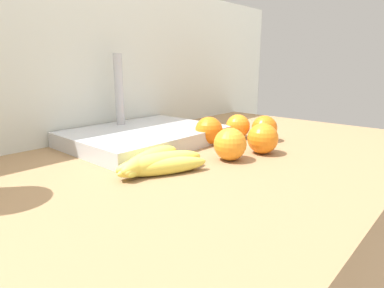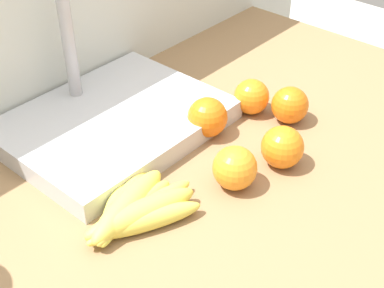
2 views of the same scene
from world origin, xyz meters
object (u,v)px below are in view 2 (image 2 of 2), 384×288
(orange_front, at_px, (290,105))
(sink_basin, at_px, (113,121))
(orange_back_right, at_px, (235,168))
(orange_center, at_px, (207,117))
(orange_far_right, at_px, (282,147))
(banana_bunch, at_px, (133,211))
(orange_right, at_px, (252,97))

(orange_front, height_order, sink_basin, sink_basin)
(orange_back_right, distance_m, orange_front, 0.22)
(orange_center, height_order, orange_far_right, same)
(banana_bunch, height_order, orange_front, orange_front)
(orange_back_right, distance_m, orange_far_right, 0.10)
(banana_bunch, distance_m, orange_back_right, 0.18)
(banana_bunch, bearing_deg, orange_right, 7.10)
(orange_center, xyz_separation_m, orange_back_right, (-0.08, -0.13, -0.00))
(banana_bunch, distance_m, orange_center, 0.25)
(orange_back_right, xyz_separation_m, orange_far_right, (0.10, -0.03, 0.00))
(orange_right, bearing_deg, orange_far_right, -125.68)
(orange_front, bearing_deg, orange_center, 146.98)
(orange_far_right, distance_m, orange_front, 0.14)
(orange_center, relative_size, orange_back_right, 1.01)
(orange_back_right, height_order, orange_far_right, same)
(orange_right, height_order, sink_basin, sink_basin)
(orange_far_right, bearing_deg, sink_basin, 112.93)
(orange_back_right, height_order, orange_right, orange_back_right)
(orange_center, distance_m, orange_back_right, 0.15)
(orange_back_right, bearing_deg, orange_front, 9.83)
(orange_center, height_order, sink_basin, sink_basin)
(orange_front, bearing_deg, banana_bunch, 175.82)
(orange_center, height_order, orange_front, orange_center)
(orange_back_right, distance_m, orange_right, 0.22)
(orange_center, bearing_deg, sink_basin, 127.92)
(orange_front, relative_size, sink_basin, 0.18)
(orange_right, distance_m, sink_basin, 0.27)
(orange_back_right, relative_size, orange_front, 1.04)
(banana_bunch, xyz_separation_m, orange_center, (0.25, 0.06, 0.02))
(orange_back_right, relative_size, orange_far_right, 1.00)
(banana_bunch, bearing_deg, orange_center, 13.84)
(banana_bunch, bearing_deg, orange_far_right, -19.36)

